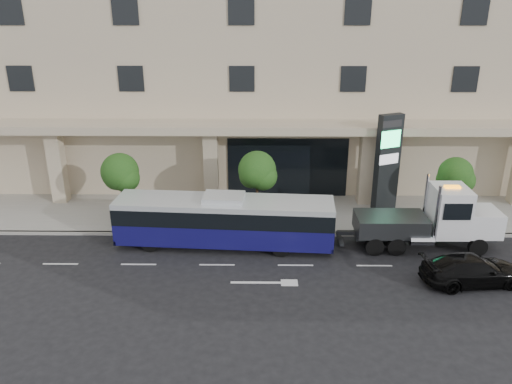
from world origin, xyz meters
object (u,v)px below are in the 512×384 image
(city_bus, at_px, (224,220))
(black_sedan, at_px, (473,270))
(tow_truck, at_px, (433,220))
(signage_pylon, at_px, (387,163))

(city_bus, bearing_deg, black_sedan, -13.74)
(city_bus, distance_m, tow_truck, 11.20)
(city_bus, relative_size, black_sedan, 2.43)
(city_bus, height_order, black_sedan, city_bus)
(tow_truck, xyz_separation_m, signage_pylon, (-1.51, 4.70, 1.68))
(black_sedan, bearing_deg, city_bus, 65.14)
(black_sedan, bearing_deg, tow_truck, 4.78)
(city_bus, distance_m, black_sedan, 12.60)
(black_sedan, bearing_deg, signage_pylon, 8.10)
(city_bus, relative_size, signage_pylon, 1.91)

